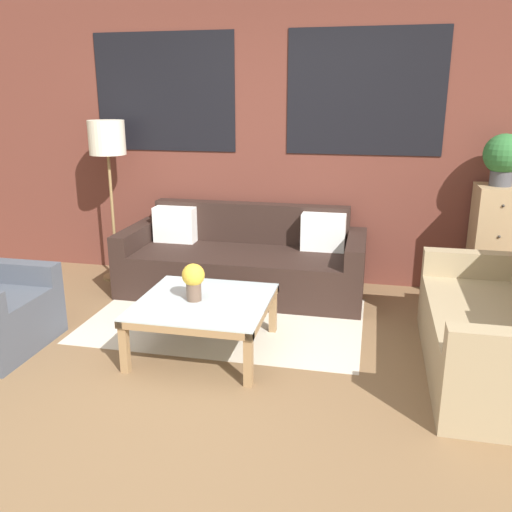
{
  "coord_description": "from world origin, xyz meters",
  "views": [
    {
      "loc": [
        1.07,
        -2.74,
        1.78
      ],
      "look_at": [
        0.19,
        1.29,
        0.55
      ],
      "focal_mm": 38.0,
      "sensor_mm": 36.0,
      "label": 1
    }
  ],
  "objects_px": {
    "floor_lamp": "(107,145)",
    "potted_plant": "(504,156)",
    "flower_vase": "(193,279)",
    "drawer_cabinet": "(492,245)",
    "couch_dark": "(243,263)",
    "coffee_table": "(204,307)",
    "settee_vintage": "(502,331)"
  },
  "relations": [
    {
      "from": "settee_vintage",
      "to": "flower_vase",
      "type": "bearing_deg",
      "value": -177.43
    },
    {
      "from": "drawer_cabinet",
      "to": "potted_plant",
      "type": "height_order",
      "value": "potted_plant"
    },
    {
      "from": "settee_vintage",
      "to": "floor_lamp",
      "type": "distance_m",
      "value": 3.74
    },
    {
      "from": "settee_vintage",
      "to": "drawer_cabinet",
      "type": "relative_size",
      "value": 1.59
    },
    {
      "from": "coffee_table",
      "to": "drawer_cabinet",
      "type": "relative_size",
      "value": 0.88
    },
    {
      "from": "potted_plant",
      "to": "couch_dark",
      "type": "bearing_deg",
      "value": -174.78
    },
    {
      "from": "floor_lamp",
      "to": "flower_vase",
      "type": "relative_size",
      "value": 5.79
    },
    {
      "from": "couch_dark",
      "to": "coffee_table",
      "type": "bearing_deg",
      "value": -89.16
    },
    {
      "from": "settee_vintage",
      "to": "floor_lamp",
      "type": "relative_size",
      "value": 1.06
    },
    {
      "from": "couch_dark",
      "to": "drawer_cabinet",
      "type": "xyz_separation_m",
      "value": [
        2.19,
        0.2,
        0.24
      ]
    },
    {
      "from": "couch_dark",
      "to": "coffee_table",
      "type": "xyz_separation_m",
      "value": [
        0.02,
        -1.27,
        0.05
      ]
    },
    {
      "from": "settee_vintage",
      "to": "flower_vase",
      "type": "distance_m",
      "value": 2.08
    },
    {
      "from": "coffee_table",
      "to": "potted_plant",
      "type": "bearing_deg",
      "value": 34.12
    },
    {
      "from": "floor_lamp",
      "to": "drawer_cabinet",
      "type": "bearing_deg",
      "value": 1.54
    },
    {
      "from": "couch_dark",
      "to": "coffee_table",
      "type": "relative_size",
      "value": 2.42
    },
    {
      "from": "floor_lamp",
      "to": "potted_plant",
      "type": "xyz_separation_m",
      "value": [
        3.53,
        0.1,
        -0.03
      ]
    },
    {
      "from": "coffee_table",
      "to": "flower_vase",
      "type": "relative_size",
      "value": 3.42
    },
    {
      "from": "flower_vase",
      "to": "floor_lamp",
      "type": "bearing_deg",
      "value": 133.06
    },
    {
      "from": "couch_dark",
      "to": "settee_vintage",
      "type": "bearing_deg",
      "value": -30.56
    },
    {
      "from": "coffee_table",
      "to": "flower_vase",
      "type": "xyz_separation_m",
      "value": [
        -0.07,
        -0.01,
        0.21
      ]
    },
    {
      "from": "coffee_table",
      "to": "flower_vase",
      "type": "distance_m",
      "value": 0.22
    },
    {
      "from": "potted_plant",
      "to": "flower_vase",
      "type": "height_order",
      "value": "potted_plant"
    },
    {
      "from": "flower_vase",
      "to": "drawer_cabinet",
      "type": "bearing_deg",
      "value": 33.53
    },
    {
      "from": "floor_lamp",
      "to": "flower_vase",
      "type": "bearing_deg",
      "value": -46.94
    },
    {
      "from": "couch_dark",
      "to": "floor_lamp",
      "type": "xyz_separation_m",
      "value": [
        -1.35,
        0.1,
        1.04
      ]
    },
    {
      "from": "floor_lamp",
      "to": "potted_plant",
      "type": "bearing_deg",
      "value": 1.54
    },
    {
      "from": "coffee_table",
      "to": "floor_lamp",
      "type": "xyz_separation_m",
      "value": [
        -1.36,
        1.38,
        0.99
      ]
    },
    {
      "from": "floor_lamp",
      "to": "drawer_cabinet",
      "type": "height_order",
      "value": "floor_lamp"
    },
    {
      "from": "floor_lamp",
      "to": "potted_plant",
      "type": "relative_size",
      "value": 3.58
    },
    {
      "from": "couch_dark",
      "to": "floor_lamp",
      "type": "relative_size",
      "value": 1.43
    },
    {
      "from": "coffee_table",
      "to": "couch_dark",
      "type": "bearing_deg",
      "value": 90.84
    },
    {
      "from": "drawer_cabinet",
      "to": "potted_plant",
      "type": "relative_size",
      "value": 2.4
    }
  ]
}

